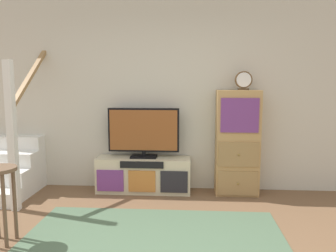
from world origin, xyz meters
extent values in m
cube|color=beige|center=(0.00, 2.46, 1.35)|extent=(6.40, 0.12, 2.70)
cube|color=#4C664C|center=(0.00, 0.60, 0.01)|extent=(2.60, 1.80, 0.01)
cube|color=beige|center=(-0.30, 2.20, 0.24)|extent=(1.31, 0.36, 0.49)
cube|color=#70387F|center=(-0.74, 2.01, 0.21)|extent=(0.37, 0.02, 0.29)
cube|color=#BC7533|center=(-0.30, 2.01, 0.21)|extent=(0.37, 0.02, 0.29)
cube|color=#232328|center=(0.14, 2.01, 0.21)|extent=(0.37, 0.02, 0.29)
cube|color=black|center=(-0.30, 2.01, 0.43)|extent=(0.59, 0.02, 0.09)
cube|color=black|center=(-0.30, 2.22, 0.50)|extent=(0.36, 0.22, 0.02)
cylinder|color=black|center=(-0.30, 2.22, 0.54)|extent=(0.05, 0.05, 0.06)
cube|color=black|center=(-0.30, 2.22, 0.88)|extent=(0.99, 0.05, 0.61)
cube|color=brown|center=(-0.30, 2.19, 0.88)|extent=(0.94, 0.01, 0.56)
cube|color=tan|center=(0.99, 2.21, 0.72)|extent=(0.58, 0.34, 1.43)
cube|color=#9C7949|center=(0.99, 2.03, 0.20)|extent=(0.53, 0.02, 0.33)
sphere|color=olive|center=(0.99, 2.01, 0.20)|extent=(0.03, 0.03, 0.03)
cube|color=#9C7949|center=(0.99, 2.03, 0.59)|extent=(0.53, 0.02, 0.33)
sphere|color=olive|center=(0.99, 2.01, 0.59)|extent=(0.03, 0.03, 0.03)
cube|color=#70387F|center=(0.99, 2.03, 1.11)|extent=(0.49, 0.02, 0.45)
cube|color=#4C3823|center=(1.05, 2.19, 1.45)|extent=(0.14, 0.08, 0.02)
cylinder|color=brown|center=(1.05, 2.19, 1.57)|extent=(0.23, 0.04, 0.23)
cylinder|color=silver|center=(1.05, 2.16, 1.57)|extent=(0.19, 0.01, 0.19)
cube|color=white|center=(-2.25, 2.05, 0.29)|extent=(0.90, 0.26, 0.57)
cube|color=white|center=(-2.25, 2.31, 0.38)|extent=(0.90, 0.26, 0.76)
cube|color=white|center=(-2.25, 2.57, 0.47)|extent=(0.90, 0.26, 0.95)
cube|color=white|center=(-1.75, 1.40, 0.90)|extent=(0.09, 0.09, 1.80)
cube|color=#9E7547|center=(-1.75, 2.05, 1.70)|extent=(0.06, 1.33, 0.99)
cylinder|color=brown|center=(-1.36, 0.49, 0.36)|extent=(0.04, 0.04, 0.71)
cylinder|color=brown|center=(-1.36, 0.67, 0.36)|extent=(0.04, 0.04, 0.71)
camera|label=1|loc=(0.36, -2.43, 1.56)|focal=36.40mm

